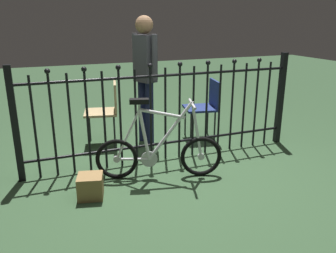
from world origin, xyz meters
TOP-DOWN VIEW (x-y plane):
  - ground_plane at (0.00, 0.00)m, footprint 20.00×20.00m
  - iron_fence at (-0.05, 0.56)m, footprint 3.44×0.07m
  - bicycle at (-0.27, 0.09)m, footprint 1.33×0.52m
  - chair_navy at (0.81, 1.09)m, footprint 0.51×0.51m
  - chair_tan at (-0.57, 1.33)m, footprint 0.52×0.52m
  - person_visitor at (-0.04, 1.23)m, footprint 0.28×0.45m
  - display_crate at (-1.05, -0.08)m, footprint 0.29×0.29m

SIDE VIEW (x-z plane):
  - ground_plane at x=0.00m, z-range 0.00..0.00m
  - display_crate at x=-1.05m, z-range 0.00..0.23m
  - bicycle at x=-0.27m, z-range -0.14..0.75m
  - chair_navy at x=0.81m, z-range 0.09..0.94m
  - chair_tan at x=-0.57m, z-range 0.10..0.96m
  - iron_fence at x=-0.05m, z-range 0.00..1.26m
  - person_visitor at x=-0.04m, z-range 0.18..1.90m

